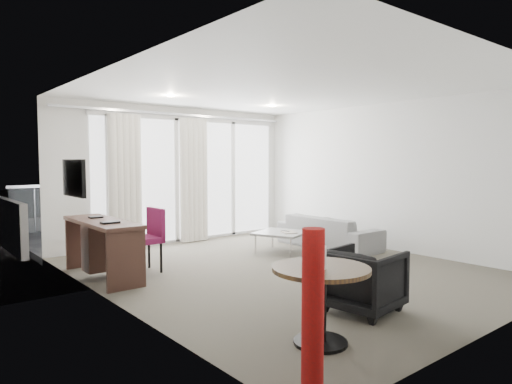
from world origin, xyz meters
TOP-DOWN VIEW (x-y plane):
  - floor at (0.00, 0.00)m, footprint 5.00×6.00m
  - ceiling at (0.00, 0.00)m, footprint 5.00×6.00m
  - wall_left at (-2.50, 0.00)m, footprint 0.00×6.00m
  - wall_right at (2.50, 0.00)m, footprint 0.00×6.00m
  - wall_front at (0.00, -3.00)m, footprint 5.00×0.00m
  - window_panel at (0.30, 2.98)m, footprint 4.00×0.02m
  - window_frame at (0.30, 2.97)m, footprint 4.10×0.06m
  - curtain_left at (-1.15, 2.82)m, footprint 0.60×0.20m
  - curtain_right at (0.25, 2.82)m, footprint 0.60×0.20m
  - curtain_track at (0.00, 2.82)m, footprint 4.80×0.04m
  - downlight_a at (-0.90, 1.60)m, footprint 0.12×0.12m
  - downlight_b at (1.20, 1.60)m, footprint 0.12×0.12m
  - desk at (-2.17, 1.22)m, footprint 0.52×1.65m
  - tv at (-2.46, 1.45)m, footprint 0.05×0.80m
  - desk_chair at (-1.63, 1.14)m, footprint 0.50×0.47m
  - round_table at (-1.55, -2.19)m, footprint 1.06×1.06m
  - menu_card at (-1.63, -2.28)m, footprint 0.11×0.05m
  - red_lamp at (-2.33, -2.83)m, footprint 0.29×0.29m
  - tub_armchair at (-0.57, -1.88)m, footprint 0.82×0.80m
  - coffee_table at (0.84, 0.94)m, footprint 1.03×1.03m
  - remote at (0.89, 0.88)m, footprint 0.08×0.16m
  - magazine at (0.89, 0.80)m, footprint 0.35×0.38m
  - sofa at (1.84, 0.75)m, footprint 0.77×1.96m
  - terrace_slab at (0.30, 4.50)m, footprint 5.60×3.00m
  - rattan_chair_a at (0.74, 4.88)m, footprint 0.68×0.68m
  - rattan_chair_b at (1.60, 4.27)m, footprint 0.75×0.75m
  - rattan_table at (1.26, 3.84)m, footprint 0.70×0.70m
  - balustrade at (0.30, 5.95)m, footprint 5.50×0.06m

SIDE VIEW (x-z plane):
  - terrace_slab at x=0.30m, z-range -0.12..0.00m
  - floor at x=0.00m, z-range 0.00..0.00m
  - coffee_table at x=0.84m, z-range 0.00..0.36m
  - rattan_table at x=1.26m, z-range 0.00..0.55m
  - sofa at x=1.84m, z-range 0.00..0.57m
  - tub_armchair at x=-0.57m, z-range 0.00..0.66m
  - round_table at x=-1.55m, z-range 0.00..0.68m
  - remote at x=0.89m, z-range 0.35..0.37m
  - magazine at x=0.89m, z-range 0.35..0.37m
  - desk at x=-2.17m, z-range 0.00..0.78m
  - rattan_chair_b at x=1.60m, z-range 0.00..0.89m
  - desk_chair at x=-1.63m, z-range 0.00..0.91m
  - rattan_chair_a at x=0.74m, z-range 0.00..0.91m
  - balustrade at x=0.30m, z-range -0.02..1.02m
  - red_lamp at x=-2.33m, z-range 0.00..1.16m
  - menu_card at x=-1.63m, z-range 0.62..0.82m
  - window_panel at x=0.30m, z-range 0.01..2.39m
  - curtain_left at x=-1.15m, z-range 0.01..2.39m
  - curtain_right at x=0.25m, z-range 0.01..2.39m
  - window_frame at x=0.30m, z-range -0.02..2.42m
  - wall_left at x=-2.50m, z-range 0.00..2.60m
  - wall_right at x=2.50m, z-range 0.00..2.60m
  - wall_front at x=0.00m, z-range 0.00..2.60m
  - tv at x=-2.46m, z-range 1.10..1.60m
  - curtain_track at x=0.00m, z-range 2.43..2.47m
  - downlight_a at x=-0.90m, z-range 2.58..2.60m
  - downlight_b at x=1.20m, z-range 2.58..2.60m
  - ceiling at x=0.00m, z-range 2.60..2.60m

